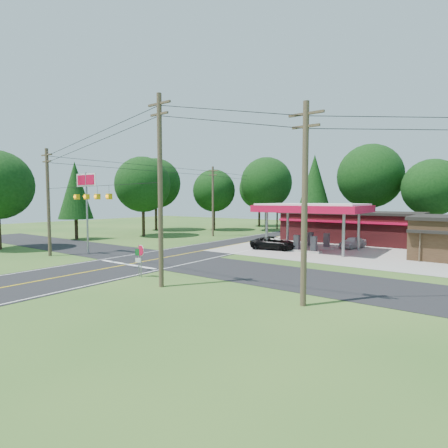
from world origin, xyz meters
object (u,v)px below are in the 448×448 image
Objects in this scene: big_stop_sign at (86,192)px; octagonal_stop_sign at (141,253)px; gas_canopy at (313,209)px; suv_car at (274,243)px; sedan_car at (353,243)px.

octagonal_stop_sign is at bearing -17.76° from big_stop_sign.
gas_canopy is 5.34m from suv_car.
big_stop_sign is 3.55× the size of octagonal_stop_sign.
big_stop_sign is at bearing -138.56° from gas_canopy.
big_stop_sign is at bearing -119.97° from sedan_car.
gas_canopy is 2.91× the size of sedan_car.
suv_car is 1.34× the size of sedan_car.
suv_car is 2.19× the size of octagonal_stop_sign.
suv_car is at bearing -149.86° from gas_canopy.
suv_car is at bearing 86.39° from octagonal_stop_sign.
sedan_car is 0.46× the size of big_stop_sign.
suv_car is 19.55m from big_stop_sign.
octagonal_stop_sign is (-1.07, -17.03, 0.97)m from suv_car.
big_stop_sign reaches higher than gas_canopy.
gas_canopy is at bearing 76.69° from octagonal_stop_sign.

